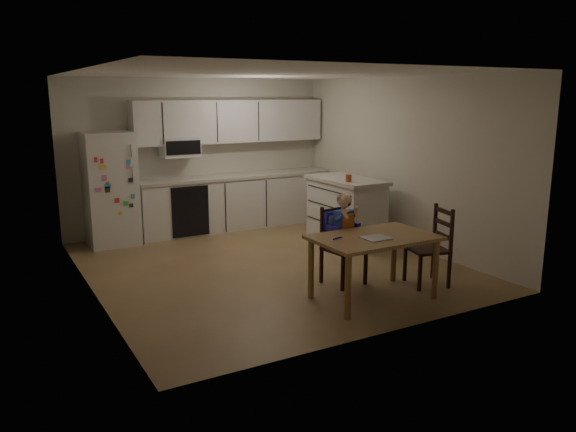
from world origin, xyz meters
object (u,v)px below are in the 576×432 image
(dining_table, at_px, (374,245))
(chair_side, at_px, (435,241))
(refrigerator, at_px, (110,189))
(red_cup, at_px, (349,178))
(chair_booster, at_px, (341,229))
(kitchen_island, at_px, (346,210))

(dining_table, height_order, chair_side, chair_side)
(refrigerator, bearing_deg, chair_side, -52.31)
(refrigerator, xyz_separation_m, red_cup, (3.00, -1.93, 0.19))
(red_cup, xyz_separation_m, chair_side, (-0.06, -1.87, -0.51))
(red_cup, height_order, chair_booster, chair_booster)
(kitchen_island, distance_m, dining_table, 2.51)
(refrigerator, height_order, kitchen_island, refrigerator)
(dining_table, xyz_separation_m, chair_booster, (-0.01, 0.62, 0.04))
(refrigerator, bearing_deg, kitchen_island, -26.96)
(dining_table, height_order, chair_booster, chair_booster)
(red_cup, relative_size, chair_booster, 0.10)
(red_cup, relative_size, dining_table, 0.08)
(red_cup, distance_m, chair_booster, 1.68)
(chair_booster, xyz_separation_m, chair_side, (0.95, -0.59, -0.13))
(kitchen_island, relative_size, dining_table, 1.00)
(red_cup, height_order, dining_table, red_cup)
(chair_side, bearing_deg, kitchen_island, -171.89)
(kitchen_island, bearing_deg, dining_table, -118.20)
(kitchen_island, distance_m, chair_side, 2.20)
(refrigerator, height_order, chair_side, refrigerator)
(refrigerator, distance_m, kitchen_island, 3.59)
(dining_table, bearing_deg, kitchen_island, 61.80)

